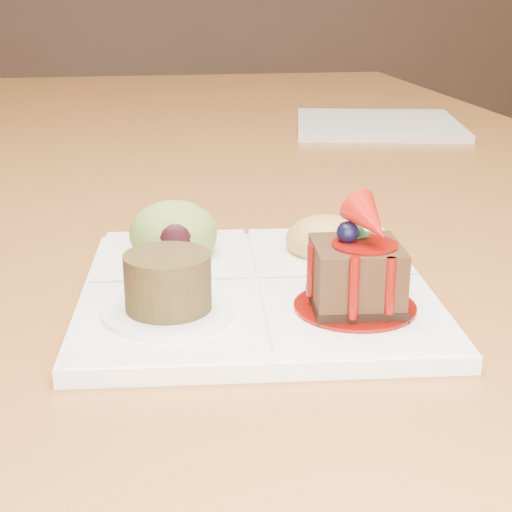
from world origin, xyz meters
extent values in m
cube|color=#966326|center=(0.00, 0.00, 0.73)|extent=(1.00, 1.80, 0.04)
cylinder|color=#966326|center=(-0.44, 0.84, 0.35)|extent=(0.06, 0.06, 0.71)
cylinder|color=#966326|center=(0.44, 0.84, 0.35)|extent=(0.06, 0.06, 0.71)
cube|color=white|center=(-0.07, -0.63, 0.76)|extent=(0.27, 0.27, 0.01)
cube|color=white|center=(-0.01, -0.69, 0.77)|extent=(0.13, 0.13, 0.01)
cube|color=white|center=(-0.13, -0.68, 0.77)|extent=(0.13, 0.13, 0.01)
cube|color=white|center=(-0.12, -0.56, 0.77)|extent=(0.13, 0.13, 0.01)
cube|color=white|center=(0.00, -0.57, 0.77)|extent=(0.13, 0.13, 0.01)
cylinder|color=#650703|center=(-0.01, -0.69, 0.77)|extent=(0.08, 0.08, 0.00)
cube|color=black|center=(-0.01, -0.69, 0.77)|extent=(0.06, 0.06, 0.01)
cube|color=#351C0E|center=(-0.01, -0.69, 0.79)|extent=(0.06, 0.06, 0.04)
cylinder|color=#650703|center=(-0.01, -0.69, 0.81)|extent=(0.04, 0.04, 0.00)
sphere|color=black|center=(-0.02, -0.69, 0.82)|extent=(0.01, 0.01, 0.01)
cone|color=#9A1309|center=(-0.01, -0.70, 0.83)|extent=(0.04, 0.05, 0.04)
cube|color=#124A19|center=(-0.01, -0.68, 0.82)|extent=(0.01, 0.02, 0.01)
cube|color=#124A19|center=(-0.02, -0.68, 0.82)|extent=(0.01, 0.02, 0.01)
cylinder|color=#650703|center=(-0.02, -0.72, 0.79)|extent=(0.01, 0.01, 0.04)
cylinder|color=#650703|center=(0.00, -0.72, 0.79)|extent=(0.01, 0.01, 0.04)
cylinder|color=#650703|center=(-0.04, -0.69, 0.79)|extent=(0.01, 0.01, 0.03)
cylinder|color=white|center=(-0.13, -0.68, 0.77)|extent=(0.09, 0.09, 0.00)
cylinder|color=#4A2815|center=(-0.13, -0.68, 0.79)|extent=(0.06, 0.06, 0.04)
cylinder|color=#4A2F10|center=(-0.13, -0.68, 0.80)|extent=(0.05, 0.05, 0.00)
ellipsoid|color=olive|center=(-0.12, -0.56, 0.78)|extent=(0.07, 0.07, 0.05)
ellipsoid|color=black|center=(-0.12, -0.59, 0.79)|extent=(0.03, 0.03, 0.03)
ellipsoid|color=#B28E40|center=(0.00, -0.57, 0.78)|extent=(0.07, 0.07, 0.04)
cube|color=orange|center=(0.01, -0.57, 0.78)|extent=(0.02, 0.02, 0.01)
cube|color=#487319|center=(-0.01, -0.56, 0.78)|extent=(0.02, 0.02, 0.02)
cube|color=orange|center=(-0.02, -0.58, 0.78)|extent=(0.02, 0.02, 0.01)
cube|color=#487319|center=(0.00, -0.59, 0.78)|extent=(0.02, 0.02, 0.02)
cube|color=white|center=(0.24, 0.06, 0.76)|extent=(0.30, 0.30, 0.01)
camera|label=1|loc=(-0.15, -1.16, 0.97)|focal=55.00mm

